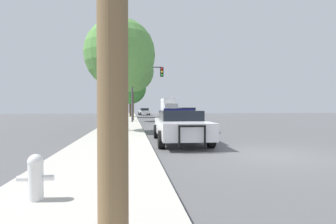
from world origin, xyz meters
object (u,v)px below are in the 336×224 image
at_px(box_truck, 169,106).
at_px(police_car, 180,125).
at_px(car_background_oncoming, 187,114).
at_px(tree_sidewalk_far, 130,88).
at_px(traffic_light, 144,83).
at_px(fire_hydrant, 36,176).
at_px(tree_sidewalk_mid, 133,71).
at_px(tree_sidewalk_near, 120,54).
at_px(car_background_distant, 144,111).

bearing_deg(box_truck, police_car, 82.84).
height_order(car_background_oncoming, box_truck, box_truck).
bearing_deg(tree_sidewalk_far, traffic_light, -84.41).
relative_size(traffic_light, tree_sidewalk_far, 0.81).
height_order(police_car, fire_hydrant, police_car).
bearing_deg(fire_hydrant, box_truck, 79.33).
bearing_deg(tree_sidewalk_mid, box_truck, 71.15).
bearing_deg(tree_sidewalk_near, box_truck, 76.75).
relative_size(car_background_distant, tree_sidewalk_mid, 0.62).
bearing_deg(tree_sidewalk_far, car_background_oncoming, -58.81).
bearing_deg(fire_hydrant, car_background_oncoming, 72.98).
distance_m(police_car, tree_sidewalk_near, 6.83).
bearing_deg(police_car, box_truck, -95.20).
distance_m(box_truck, tree_sidewalk_near, 32.54).
xyz_separation_m(fire_hydrant, tree_sidewalk_far, (1.24, 35.17, 3.86)).
bearing_deg(fire_hydrant, tree_sidewalk_far, 87.98).
distance_m(traffic_light, tree_sidewalk_far, 14.42).
bearing_deg(tree_sidewalk_far, tree_sidewalk_near, -91.20).
relative_size(traffic_light, car_background_distant, 1.16).
height_order(fire_hydrant, tree_sidewalk_mid, tree_sidewalk_mid).
relative_size(fire_hydrant, tree_sidewalk_mid, 0.09).
bearing_deg(police_car, tree_sidewalk_far, -83.27).
distance_m(traffic_light, box_truck, 23.35).
distance_m(fire_hydrant, tree_sidewalk_mid, 24.53).
bearing_deg(car_background_oncoming, box_truck, -95.34).
relative_size(fire_hydrant, traffic_light, 0.13).
height_order(police_car, tree_sidewalk_far, tree_sidewalk_far).
bearing_deg(car_background_distant, tree_sidewalk_near, -99.72).
distance_m(car_background_distant, tree_sidewalk_near, 34.61).
distance_m(car_background_distant, car_background_oncoming, 21.73).
bearing_deg(tree_sidewalk_far, car_background_distant, 76.76).
relative_size(police_car, car_background_distant, 1.17).
bearing_deg(car_background_oncoming, traffic_light, 34.83).
xyz_separation_m(car_background_distant, tree_sidewalk_near, (-3.07, -34.24, 3.99)).
relative_size(car_background_oncoming, tree_sidewalk_near, 0.63).
bearing_deg(fire_hydrant, tree_sidewalk_near, 86.39).
xyz_separation_m(fire_hydrant, traffic_light, (2.64, 20.83, 3.37)).
height_order(police_car, tree_sidewalk_near, tree_sidewalk_near).
bearing_deg(box_truck, tree_sidewalk_far, 50.05).
distance_m(fire_hydrant, tree_sidewalk_far, 35.40).
xyz_separation_m(police_car, tree_sidewalk_far, (-2.28, 28.12, 3.60)).
xyz_separation_m(fire_hydrant, tree_sidewalk_mid, (1.55, 23.99, 4.89)).
xyz_separation_m(car_background_distant, tree_sidewalk_mid, (-2.27, -22.13, 4.66)).
bearing_deg(tree_sidewalk_mid, tree_sidewalk_near, -93.77).
height_order(tree_sidewalk_near, tree_sidewalk_far, tree_sidewalk_near).
bearing_deg(car_background_distant, tree_sidewalk_far, -107.84).
height_order(traffic_light, car_background_oncoming, traffic_light).
relative_size(fire_hydrant, car_background_oncoming, 0.16).
distance_m(car_background_oncoming, tree_sidewalk_near, 15.06).
bearing_deg(car_background_oncoming, fire_hydrant, 69.50).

